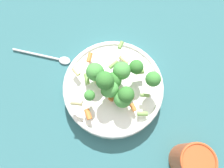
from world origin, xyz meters
The scene contains 5 objects.
ground_plane centered at (0.00, 0.00, 0.00)m, with size 3.00×3.00×0.00m, color #2D6066.
bowl centered at (0.00, 0.00, 0.03)m, with size 0.28×0.28×0.05m.
pasta_salad centered at (-0.01, -0.01, 0.10)m, with size 0.21×0.23×0.10m.
cup centered at (-0.19, -0.20, 0.06)m, with size 0.09×0.09×0.11m.
spoon centered at (0.10, 0.19, 0.01)m, with size 0.06×0.19×0.01m.
Camera 1 is at (-0.18, -0.00, 0.62)m, focal length 35.00 mm.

